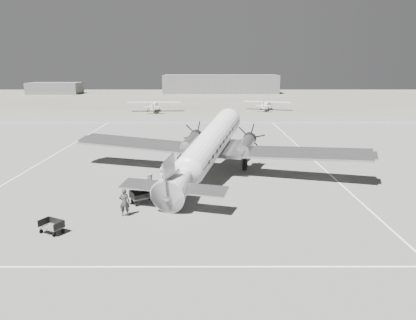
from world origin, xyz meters
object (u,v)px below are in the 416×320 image
object	(u,v)px
dc3_airliner	(208,148)
passenger	(163,177)
hangar_main	(220,84)
ground_crew	(124,202)
baggage_cart_near	(142,197)
light_plane_left	(154,106)
light_plane_right	(267,105)
ramp_agent	(151,185)
shed_secondary	(55,88)
baggage_cart_far	(52,227)

from	to	relation	value
dc3_airliner	passenger	world-z (taller)	dc3_airliner
hangar_main	ground_crew	world-z (taller)	hangar_main
hangar_main	baggage_cart_near	distance (m)	124.33
light_plane_left	light_plane_right	world-z (taller)	light_plane_left
light_plane_right	ground_crew	distance (m)	70.18
hangar_main	light_plane_right	xyz separation A→B (m)	(8.84, -59.18, -2.16)
hangar_main	ramp_agent	bearing A→B (deg)	-94.40
dc3_airliner	light_plane_left	bearing A→B (deg)	119.41
ramp_agent	passenger	xyz separation A→B (m)	(0.73, 2.38, -0.03)
ground_crew	ramp_agent	world-z (taller)	ground_crew
dc3_airliner	light_plane_right	distance (m)	59.27
hangar_main	ground_crew	distance (m)	127.05
light_plane_left	baggage_cart_near	xyz separation A→B (m)	(7.02, -61.62, -0.73)
dc3_airliner	light_plane_left	world-z (taller)	dc3_airliner
hangar_main	shed_secondary	xyz separation A→B (m)	(-60.00, -5.00, -1.30)
shed_secondary	baggage_cart_near	bearing A→B (deg)	-67.14
baggage_cart_far	ramp_agent	distance (m)	8.97
light_plane_left	ramp_agent	distance (m)	60.56
shed_secondary	light_plane_right	xyz separation A→B (m)	(68.84, -54.18, -0.86)
hangar_main	passenger	distance (m)	120.34
dc3_airliner	baggage_cart_far	xyz separation A→B (m)	(-9.88, -12.78, -2.39)
baggage_cart_far	ramp_agent	size ratio (longest dim) A/B	0.77
baggage_cart_far	hangar_main	bearing A→B (deg)	111.82
ground_crew	ramp_agent	distance (m)	4.38
baggage_cart_far	ground_crew	xyz separation A→B (m)	(4.02, 3.02, 0.57)
baggage_cart_near	ground_crew	distance (m)	2.84
ramp_agent	passenger	distance (m)	2.49
baggage_cart_near	ramp_agent	distance (m)	1.66
baggage_cart_far	dc3_airliner	bearing A→B (deg)	80.57
dc3_airliner	baggage_cart_near	distance (m)	9.00
shed_secondary	passenger	xyz separation A→B (m)	(51.32, -115.00, -1.05)
ground_crew	passenger	bearing A→B (deg)	-112.63
hangar_main	light_plane_left	xyz separation A→B (m)	(-16.89, -62.29, -2.05)
light_plane_left	light_plane_right	bearing A→B (deg)	3.00
baggage_cart_near	passenger	xyz separation A→B (m)	(1.19, 3.90, 0.44)
baggage_cart_near	ramp_agent	bearing A→B (deg)	41.51
baggage_cart_near	hangar_main	bearing A→B (deg)	53.89
dc3_airliner	passenger	size ratio (longest dim) A/B	15.52
dc3_airliner	ramp_agent	distance (m)	7.44
dc3_airliner	ramp_agent	world-z (taller)	dc3_airliner
baggage_cart_far	passenger	world-z (taller)	passenger
ground_crew	ramp_agent	bearing A→B (deg)	-112.63
ground_crew	light_plane_right	bearing A→B (deg)	-111.85
baggage_cart_far	ramp_agent	world-z (taller)	ramp_agent
baggage_cart_far	passenger	size ratio (longest dim) A/B	0.80
dc3_airliner	light_plane_right	bearing A→B (deg)	93.59
light_plane_right	baggage_cart_near	distance (m)	67.38
passenger	light_plane_left	bearing A→B (deg)	24.53
ramp_agent	light_plane_left	bearing A→B (deg)	30.21
light_plane_right	ground_crew	world-z (taller)	light_plane_right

